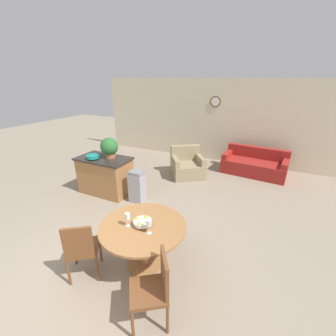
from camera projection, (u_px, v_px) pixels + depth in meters
ground_plane at (77, 286)px, 3.14m from camera, size 24.00×24.00×0.00m
wall_back at (208, 121)px, 7.69m from camera, size 8.00×0.09×2.70m
dining_table at (143, 235)px, 3.29m from camera, size 1.26×1.26×0.74m
dining_chair_near_left at (81, 247)px, 3.11m from camera, size 0.59×0.59×0.94m
dining_chair_near_right at (155, 286)px, 2.53m from camera, size 0.59×0.59×0.94m
fruit_bowl at (143, 222)px, 3.21m from camera, size 0.27×0.27×0.11m
wine_glass_left at (127, 217)px, 3.16m from camera, size 0.07×0.07×0.21m
wine_glass_right at (149, 224)px, 3.01m from camera, size 0.07×0.07×0.21m
kitchen_island at (105, 175)px, 5.58m from camera, size 1.30×0.75×0.92m
teal_bowl at (93, 157)px, 5.33m from camera, size 0.30×0.30×0.10m
potted_plant at (109, 147)px, 5.34m from camera, size 0.42×0.42×0.49m
trash_bin at (137, 187)px, 5.17m from camera, size 0.33×0.26×0.76m
couch at (254, 165)px, 6.76m from camera, size 1.87×1.02×0.76m
armchair at (187, 166)px, 6.63m from camera, size 1.21×1.20×0.85m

